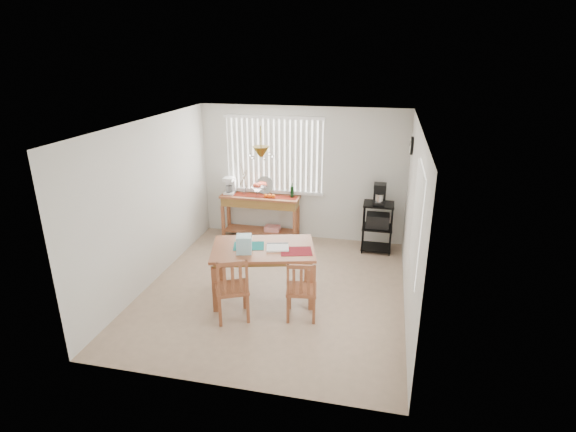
% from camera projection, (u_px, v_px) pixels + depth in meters
% --- Properties ---
extents(ground, '(4.00, 4.50, 0.01)m').
position_uv_depth(ground, '(274.00, 290.00, 7.11)').
color(ground, tan).
extents(room_shell, '(4.20, 4.70, 2.70)m').
position_uv_depth(room_shell, '(274.00, 187.00, 6.54)').
color(room_shell, silver).
rests_on(room_shell, ground).
extents(sideboard, '(1.56, 0.44, 0.88)m').
position_uv_depth(sideboard, '(261.00, 206.00, 8.88)').
color(sideboard, '#985433').
rests_on(sideboard, ground).
extents(sideboard_items, '(1.48, 0.37, 0.67)m').
position_uv_depth(sideboard_items, '(248.00, 188.00, 8.83)').
color(sideboard_items, maroon).
rests_on(sideboard_items, sideboard).
extents(wire_cart, '(0.55, 0.44, 0.94)m').
position_uv_depth(wire_cart, '(378.00, 223.00, 8.31)').
color(wire_cart, black).
rests_on(wire_cart, ground).
extents(cart_items, '(0.22, 0.26, 0.39)m').
position_uv_depth(cart_items, '(380.00, 194.00, 8.13)').
color(cart_items, black).
rests_on(cart_items, wire_cart).
extents(dining_table, '(1.70, 1.32, 0.81)m').
position_uv_depth(dining_table, '(263.00, 253.00, 6.70)').
color(dining_table, '#985433').
rests_on(dining_table, ground).
extents(table_items, '(1.25, 0.57, 0.26)m').
position_uv_depth(table_items, '(253.00, 245.00, 6.50)').
color(table_items, '#126A68').
rests_on(table_items, dining_table).
extents(chair_left, '(0.59, 0.59, 0.96)m').
position_uv_depth(chair_left, '(232.00, 289.00, 6.18)').
color(chair_left, '#985433').
rests_on(chair_left, ground).
extents(chair_right, '(0.47, 0.47, 0.90)m').
position_uv_depth(chair_right, '(301.00, 290.00, 6.20)').
color(chair_right, '#985433').
rests_on(chair_right, ground).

